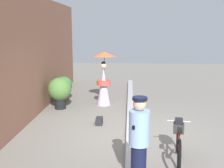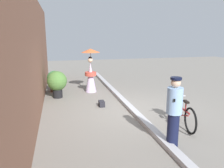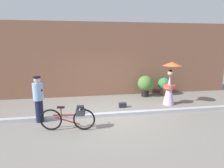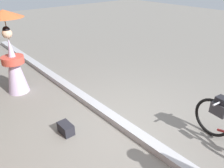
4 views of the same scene
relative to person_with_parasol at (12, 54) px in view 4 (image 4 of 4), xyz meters
The scene contains 4 objects.
ground_plane 3.10m from the person_with_parasol, 161.48° to the right, with size 30.00×30.00×0.00m, color gray.
sidewalk_curb 3.08m from the person_with_parasol, 161.48° to the right, with size 14.00×0.20×0.12m, color #B2B2B7.
person_with_parasol is the anchor object (origin of this frame).
backpack_on_pavement 2.27m from the person_with_parasol, behind, with size 0.31×0.19×0.19m.
Camera 4 is at (-2.21, 2.29, 2.58)m, focal length 35.54 mm.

